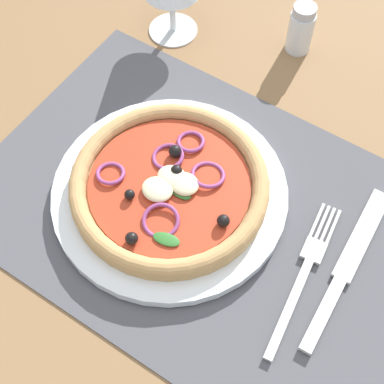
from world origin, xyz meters
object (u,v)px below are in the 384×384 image
at_px(knife, 347,265).
at_px(fork, 306,269).
at_px(pizza, 169,185).
at_px(pepper_shaker, 301,29).
at_px(plate, 170,193).

bearing_deg(knife, fork, 127.48).
relative_size(pizza, pepper_shaker, 3.14).
bearing_deg(pepper_shaker, knife, -52.94).
relative_size(plate, pepper_shaker, 3.77).
distance_m(knife, pepper_shaker, 0.31).
bearing_deg(fork, pepper_shaker, 22.27).
xyz_separation_m(pizza, pepper_shaker, (0.01, 0.28, 0.01)).
distance_m(fork, knife, 0.04).
bearing_deg(pizza, plate, 148.99).
xyz_separation_m(knife, pepper_shaker, (-0.19, 0.25, 0.03)).
distance_m(plate, fork, 0.16).
xyz_separation_m(fork, knife, (0.03, 0.03, 0.00)).
relative_size(knife, pepper_shaker, 2.99).
height_order(fork, pepper_shaker, pepper_shaker).
bearing_deg(plate, fork, 0.91).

